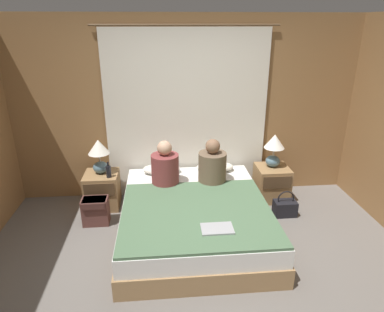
{
  "coord_description": "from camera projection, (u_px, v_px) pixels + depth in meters",
  "views": [
    {
      "loc": [
        -0.35,
        -2.8,
        2.39
      ],
      "look_at": [
        0.0,
        1.0,
        0.88
      ],
      "focal_mm": 32.0,
      "sensor_mm": 36.0,
      "label": 1
    }
  ],
  "objects": [
    {
      "name": "ground_plane",
      "position": [
        201.0,
        272.0,
        3.5
      ],
      "size": [
        16.0,
        16.0,
        0.0
      ],
      "primitive_type": "plane",
      "color": "#66605B"
    },
    {
      "name": "wall_back",
      "position": [
        186.0,
        110.0,
        4.74
      ],
      "size": [
        4.84,
        0.06,
        2.5
      ],
      "color": "olive",
      "rests_on": "ground_plane"
    },
    {
      "name": "curtain_panel",
      "position": [
        187.0,
        116.0,
        4.71
      ],
      "size": [
        2.41,
        0.02,
        2.36
      ],
      "color": "silver",
      "rests_on": "ground_plane"
    },
    {
      "name": "bed",
      "position": [
        194.0,
        218.0,
        4.06
      ],
      "size": [
        1.69,
        2.05,
        0.43
      ],
      "color": "#99754C",
      "rests_on": "ground_plane"
    },
    {
      "name": "nightstand_left",
      "position": [
        103.0,
        190.0,
        4.67
      ],
      "size": [
        0.45,
        0.45,
        0.48
      ],
      "color": "#937047",
      "rests_on": "ground_plane"
    },
    {
      "name": "nightstand_right",
      "position": [
        272.0,
        183.0,
        4.88
      ],
      "size": [
        0.45,
        0.45,
        0.48
      ],
      "color": "#937047",
      "rests_on": "ground_plane"
    },
    {
      "name": "lamp_left",
      "position": [
        99.0,
        153.0,
        4.51
      ],
      "size": [
        0.28,
        0.28,
        0.47
      ],
      "color": "slate",
      "rests_on": "nightstand_left"
    },
    {
      "name": "lamp_right",
      "position": [
        274.0,
        147.0,
        4.72
      ],
      "size": [
        0.28,
        0.28,
        0.47
      ],
      "color": "slate",
      "rests_on": "nightstand_right"
    },
    {
      "name": "pillow_left",
      "position": [
        162.0,
        169.0,
        4.71
      ],
      "size": [
        0.52,
        0.28,
        0.12
      ],
      "color": "silver",
      "rests_on": "bed"
    },
    {
      "name": "pillow_right",
      "position": [
        215.0,
        167.0,
        4.78
      ],
      "size": [
        0.52,
        0.28,
        0.12
      ],
      "color": "silver",
      "rests_on": "bed"
    },
    {
      "name": "blanket_on_bed",
      "position": [
        197.0,
        212.0,
        3.73
      ],
      "size": [
        1.63,
        1.46,
        0.03
      ],
      "color": "#4C6B4C",
      "rests_on": "bed"
    },
    {
      "name": "person_left_in_bed",
      "position": [
        165.0,
        167.0,
        4.33
      ],
      "size": [
        0.35,
        0.35,
        0.59
      ],
      "color": "brown",
      "rests_on": "bed"
    },
    {
      "name": "person_right_in_bed",
      "position": [
        212.0,
        165.0,
        4.38
      ],
      "size": [
        0.36,
        0.36,
        0.59
      ],
      "color": "brown",
      "rests_on": "bed"
    },
    {
      "name": "beer_bottle_on_left_stand",
      "position": [
        109.0,
        171.0,
        4.46
      ],
      "size": [
        0.07,
        0.07,
        0.21
      ],
      "color": "black",
      "rests_on": "nightstand_left"
    },
    {
      "name": "laptop_on_bed",
      "position": [
        217.0,
        229.0,
        3.39
      ],
      "size": [
        0.32,
        0.21,
        0.02
      ],
      "color": "#9EA0A5",
      "rests_on": "blanket_on_bed"
    },
    {
      "name": "backpack_on_floor",
      "position": [
        96.0,
        209.0,
        4.28
      ],
      "size": [
        0.32,
        0.24,
        0.35
      ],
      "color": "brown",
      "rests_on": "ground_plane"
    },
    {
      "name": "handbag_on_floor",
      "position": [
        285.0,
        208.0,
        4.49
      ],
      "size": [
        0.29,
        0.18,
        0.35
      ],
      "color": "black",
      "rests_on": "ground_plane"
    }
  ]
}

